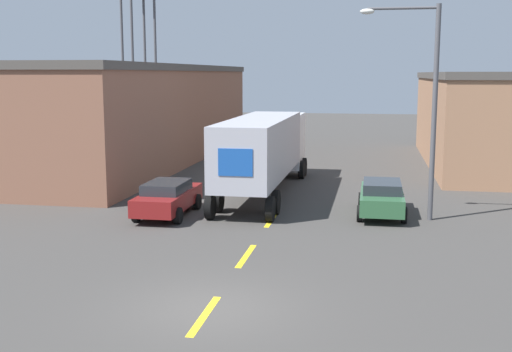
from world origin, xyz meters
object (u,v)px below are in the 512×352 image
(semi_truck, at_px, (266,146))
(parked_car_left_far, at_px, (168,197))
(parked_car_right_mid, at_px, (382,197))
(street_lamp, at_px, (425,96))

(semi_truck, xyz_separation_m, parked_car_left_far, (-3.14, -5.68, -1.54))
(parked_car_right_mid, distance_m, street_lamp, 4.46)
(parked_car_right_mid, bearing_deg, street_lamp, -20.96)
(semi_truck, bearing_deg, parked_car_left_far, -118.64)
(parked_car_left_far, height_order, parked_car_right_mid, same)
(semi_truck, relative_size, street_lamp, 1.63)
(parked_car_left_far, distance_m, parked_car_right_mid, 8.81)
(parked_car_right_mid, xyz_separation_m, street_lamp, (1.54, -0.59, 4.14))
(semi_truck, height_order, parked_car_left_far, semi_truck)
(parked_car_right_mid, bearing_deg, parked_car_left_far, -169.08)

